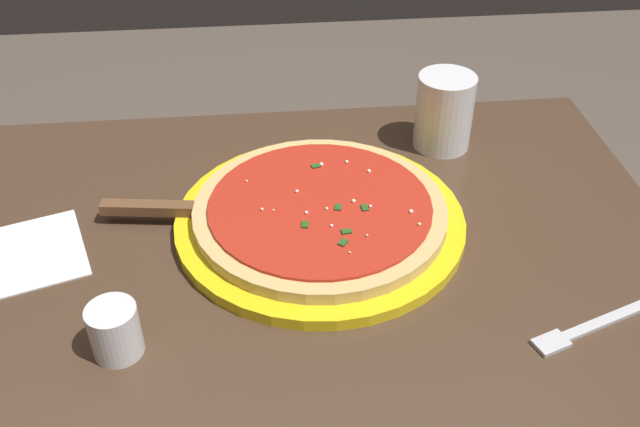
{
  "coord_description": "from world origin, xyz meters",
  "views": [
    {
      "loc": [
        -0.01,
        -0.66,
        1.32
      ],
      "look_at": [
        0.06,
        0.05,
        0.77
      ],
      "focal_mm": 40.4,
      "sensor_mm": 36.0,
      "label": 1
    }
  ],
  "objects_px": {
    "pizza_server": "(185,210)",
    "cup_small_sauce": "(115,331)",
    "pizza": "(320,210)",
    "cup_tall_drink": "(444,112)",
    "napkin_folded_right": "(18,257)",
    "fork": "(598,324)",
    "serving_plate": "(320,221)"
  },
  "relations": [
    {
      "from": "napkin_folded_right",
      "to": "cup_tall_drink",
      "type": "bearing_deg",
      "value": 19.54
    },
    {
      "from": "pizza",
      "to": "cup_small_sauce",
      "type": "distance_m",
      "value": 0.29
    },
    {
      "from": "cup_tall_drink",
      "to": "cup_small_sauce",
      "type": "bearing_deg",
      "value": -139.57
    },
    {
      "from": "pizza",
      "to": "napkin_folded_right",
      "type": "bearing_deg",
      "value": -176.29
    },
    {
      "from": "serving_plate",
      "to": "cup_small_sauce",
      "type": "height_order",
      "value": "cup_small_sauce"
    },
    {
      "from": "pizza",
      "to": "napkin_folded_right",
      "type": "relative_size",
      "value": 2.1
    },
    {
      "from": "napkin_folded_right",
      "to": "cup_small_sauce",
      "type": "bearing_deg",
      "value": -49.47
    },
    {
      "from": "serving_plate",
      "to": "pizza",
      "type": "bearing_deg",
      "value": -8.02
    },
    {
      "from": "pizza",
      "to": "cup_tall_drink",
      "type": "height_order",
      "value": "cup_tall_drink"
    },
    {
      "from": "cup_tall_drink",
      "to": "cup_small_sauce",
      "type": "distance_m",
      "value": 0.55
    },
    {
      "from": "napkin_folded_right",
      "to": "serving_plate",
      "type": "bearing_deg",
      "value": 3.71
    },
    {
      "from": "serving_plate",
      "to": "pizza_server",
      "type": "relative_size",
      "value": 1.61
    },
    {
      "from": "cup_tall_drink",
      "to": "cup_small_sauce",
      "type": "height_order",
      "value": "cup_tall_drink"
    },
    {
      "from": "cup_small_sauce",
      "to": "fork",
      "type": "xyz_separation_m",
      "value": [
        0.5,
        -0.02,
        -0.03
      ]
    },
    {
      "from": "pizza_server",
      "to": "cup_tall_drink",
      "type": "xyz_separation_m",
      "value": [
        0.36,
        0.15,
        0.03
      ]
    },
    {
      "from": "serving_plate",
      "to": "cup_small_sauce",
      "type": "xyz_separation_m",
      "value": [
        -0.23,
        -0.18,
        0.02
      ]
    },
    {
      "from": "pizza",
      "to": "fork",
      "type": "bearing_deg",
      "value": -35.8
    },
    {
      "from": "cup_tall_drink",
      "to": "fork",
      "type": "distance_m",
      "value": 0.39
    },
    {
      "from": "pizza_server",
      "to": "napkin_folded_right",
      "type": "xyz_separation_m",
      "value": [
        -0.2,
        -0.05,
        -0.02
      ]
    },
    {
      "from": "cup_tall_drink",
      "to": "napkin_folded_right",
      "type": "bearing_deg",
      "value": -160.46
    },
    {
      "from": "cup_tall_drink",
      "to": "fork",
      "type": "relative_size",
      "value": 0.61
    },
    {
      "from": "pizza",
      "to": "cup_tall_drink",
      "type": "xyz_separation_m",
      "value": [
        0.2,
        0.18,
        0.03
      ]
    },
    {
      "from": "serving_plate",
      "to": "napkin_folded_right",
      "type": "height_order",
      "value": "serving_plate"
    },
    {
      "from": "cup_small_sauce",
      "to": "pizza_server",
      "type": "bearing_deg",
      "value": 74.2
    },
    {
      "from": "pizza",
      "to": "fork",
      "type": "relative_size",
      "value": 1.74
    },
    {
      "from": "serving_plate",
      "to": "pizza",
      "type": "height_order",
      "value": "pizza"
    },
    {
      "from": "pizza",
      "to": "pizza_server",
      "type": "bearing_deg",
      "value": 172.05
    },
    {
      "from": "cup_tall_drink",
      "to": "pizza",
      "type": "bearing_deg",
      "value": -138.19
    },
    {
      "from": "serving_plate",
      "to": "napkin_folded_right",
      "type": "xyz_separation_m",
      "value": [
        -0.36,
        -0.02,
        -0.01
      ]
    },
    {
      "from": "pizza_server",
      "to": "cup_small_sauce",
      "type": "xyz_separation_m",
      "value": [
        -0.06,
        -0.21,
        0.01
      ]
    },
    {
      "from": "fork",
      "to": "cup_small_sauce",
      "type": "bearing_deg",
      "value": 178.21
    },
    {
      "from": "napkin_folded_right",
      "to": "fork",
      "type": "relative_size",
      "value": 0.83
    }
  ]
}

